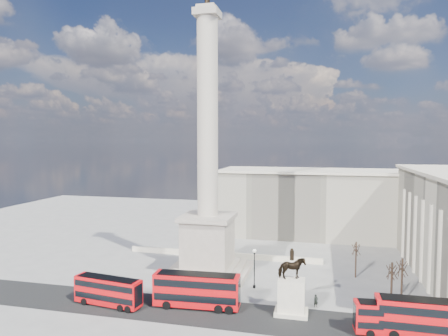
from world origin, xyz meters
TOP-DOWN VIEW (x-y plane):
  - ground at (0.00, 0.00)m, footprint 180.00×180.00m
  - asphalt_road at (5.00, -10.00)m, footprint 120.00×9.00m
  - nelsons_column at (0.00, 5.00)m, footprint 14.00×14.00m
  - balustrade_wall at (0.00, 16.00)m, footprint 40.00×0.60m
  - building_northeast at (20.00, 40.00)m, footprint 51.00×17.00m
  - red_bus_a at (-10.38, -11.07)m, footprint 10.48×3.69m
  - red_bus_b at (2.30, -8.80)m, footprint 12.39×3.50m
  - red_bus_c at (28.50, -10.85)m, footprint 10.18×3.27m
  - red_bus_d at (31.89, -10.82)m, footprint 11.75×2.85m
  - victorian_lamp at (9.00, 0.67)m, footprint 0.55×0.55m
  - equestrian_statue at (15.49, -7.82)m, footprint 4.49×3.37m
  - bare_tree_near at (30.77, -1.23)m, footprint 1.67×1.67m
  - bare_tree_mid at (29.28, -1.90)m, footprint 1.79×1.79m
  - bare_tree_far at (25.40, 9.77)m, footprint 1.62×1.62m
  - pedestrian_walking at (18.77, -4.64)m, footprint 0.79×0.67m
  - pedestrian_standing at (25.53, -5.59)m, footprint 1.10×1.03m
  - pedestrian_crossing at (16.15, -6.08)m, footprint 0.66×1.15m

SIDE VIEW (x-z plane):
  - ground at x=0.00m, z-range 0.00..0.00m
  - asphalt_road at x=5.00m, z-range 0.00..0.01m
  - balustrade_wall at x=0.00m, z-range 0.00..1.10m
  - pedestrian_standing at x=25.53m, z-range 0.00..1.79m
  - pedestrian_walking at x=18.77m, z-range 0.00..1.84m
  - pedestrian_crossing at x=16.15m, z-range 0.00..1.85m
  - red_bus_c at x=28.50m, z-range 0.10..4.16m
  - red_bus_a at x=-10.38m, z-range 0.10..4.26m
  - red_bus_d at x=31.89m, z-range 0.12..4.87m
  - red_bus_b at x=2.30m, z-range 0.12..5.09m
  - equestrian_statue at x=15.49m, z-range -1.36..7.86m
  - victorian_lamp at x=9.00m, z-range 0.57..6.98m
  - bare_tree_far at x=25.40m, z-range 1.91..8.52m
  - bare_tree_mid at x=29.28m, z-range 1.95..8.73m
  - bare_tree_near at x=30.77m, z-range 2.10..9.41m
  - building_northeast at x=20.00m, z-range 0.02..16.62m
  - nelsons_column at x=0.00m, z-range -12.01..37.84m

